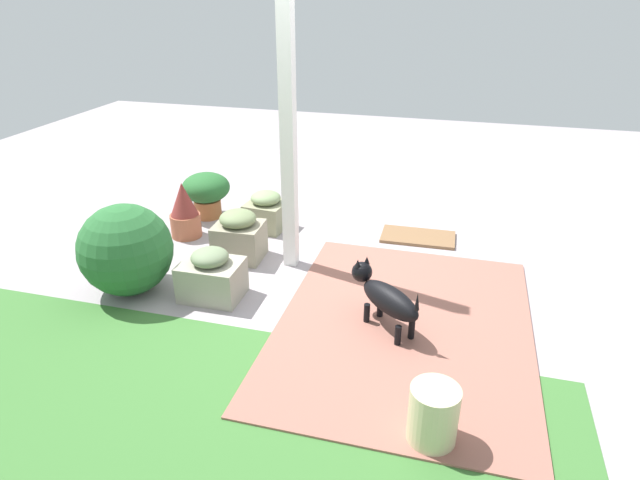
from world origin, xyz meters
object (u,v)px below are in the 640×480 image
(stone_planter_near, at_px, (239,236))
(terracotta_pot_broad, at_px, (206,191))
(dog, at_px, (386,297))
(stone_planter_nearest, at_px, (266,211))
(porch_pillar, at_px, (288,118))
(ceramic_urn, at_px, (433,415))
(round_shrub, at_px, (126,250))
(terracotta_pot_spiky, at_px, (184,211))
(stone_planter_mid, at_px, (212,276))
(doormat, at_px, (418,237))

(stone_planter_near, bearing_deg, terracotta_pot_broad, -48.63)
(terracotta_pot_broad, height_order, dog, terracotta_pot_broad)
(stone_planter_nearest, bearing_deg, porch_pillar, 125.92)
(terracotta_pot_broad, relative_size, ceramic_urn, 1.41)
(round_shrub, distance_m, dog, 2.07)
(stone_planter_near, xyz_separation_m, ceramic_urn, (-1.86, 1.75, -0.04))
(stone_planter_near, distance_m, terracotta_pot_spiky, 0.75)
(terracotta_pot_broad, bearing_deg, stone_planter_near, 131.37)
(terracotta_pot_broad, bearing_deg, dog, 143.87)
(stone_planter_nearest, height_order, terracotta_pot_broad, terracotta_pot_broad)
(dog, bearing_deg, terracotta_pot_broad, -36.13)
(terracotta_pot_broad, relative_size, terracotta_pot_spiky, 0.90)
(stone_planter_near, bearing_deg, stone_planter_nearest, -90.97)
(stone_planter_near, height_order, stone_planter_mid, stone_planter_near)
(stone_planter_nearest, height_order, ceramic_urn, stone_planter_nearest)
(stone_planter_near, distance_m, stone_planter_mid, 0.69)
(stone_planter_nearest, distance_m, dog, 2.03)
(round_shrub, distance_m, terracotta_pot_spiky, 1.06)
(porch_pillar, relative_size, round_shrub, 3.53)
(stone_planter_nearest, relative_size, stone_planter_mid, 0.87)
(stone_planter_mid, bearing_deg, stone_planter_near, -85.41)
(porch_pillar, bearing_deg, round_shrub, 35.18)
(terracotta_pot_spiky, relative_size, doormat, 0.78)
(porch_pillar, distance_m, stone_planter_nearest, 1.37)
(stone_planter_near, bearing_deg, stone_planter_mid, 94.59)
(porch_pillar, relative_size, terracotta_pot_broad, 5.19)
(dog, relative_size, ceramic_urn, 1.65)
(porch_pillar, xyz_separation_m, terracotta_pot_broad, (1.18, -0.78, -1.01))
(doormat, bearing_deg, round_shrub, 36.54)
(doormat, bearing_deg, porch_pillar, 37.93)
(stone_planter_nearest, bearing_deg, dog, 134.82)
(stone_planter_nearest, relative_size, dog, 0.70)
(round_shrub, xyz_separation_m, terracotta_pot_broad, (0.07, -1.56, -0.08))
(dog, bearing_deg, ceramic_urn, 112.85)
(stone_planter_nearest, distance_m, doormat, 1.53)
(round_shrub, xyz_separation_m, ceramic_urn, (-2.48, 0.99, -0.19))
(porch_pillar, distance_m, stone_planter_mid, 1.38)
(ceramic_urn, bearing_deg, terracotta_pot_broad, -44.93)
(stone_planter_nearest, bearing_deg, round_shrub, 66.02)
(terracotta_pot_broad, distance_m, ceramic_urn, 3.61)
(stone_planter_near, height_order, ceramic_urn, stone_planter_near)
(porch_pillar, distance_m, doormat, 1.84)
(stone_planter_mid, height_order, terracotta_pot_broad, terracotta_pot_broad)
(porch_pillar, distance_m, terracotta_pot_spiky, 1.59)
(stone_planter_nearest, xyz_separation_m, terracotta_pot_spiky, (0.70, 0.38, 0.08))
(round_shrub, height_order, terracotta_pot_spiky, round_shrub)
(dog, bearing_deg, round_shrub, -0.02)
(terracotta_pot_broad, distance_m, dog, 2.65)
(porch_pillar, relative_size, stone_planter_near, 5.66)
(porch_pillar, height_order, doormat, porch_pillar)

